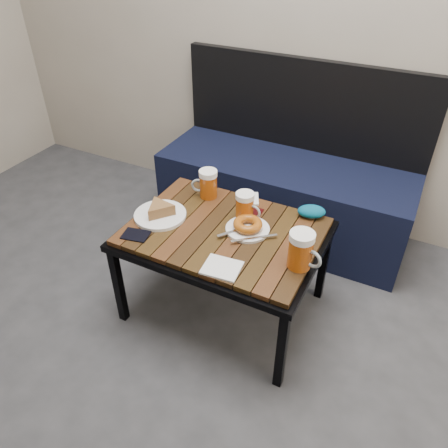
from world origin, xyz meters
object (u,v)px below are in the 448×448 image
at_px(cafe_table, 224,237).
at_px(bench, 285,189).
at_px(plate_bagel, 248,226).
at_px(passport_navy, 136,235).
at_px(passport_burgundy, 249,215).
at_px(plate_pie, 160,212).
at_px(knit_pouch, 311,211).
at_px(beer_mug_centre, 245,206).
at_px(beer_mug_left, 208,184).
at_px(beer_mug_right, 301,250).

bearing_deg(cafe_table, bench, 88.47).
xyz_separation_m(plate_bagel, passport_navy, (-0.40, -0.24, -0.02)).
xyz_separation_m(plate_bagel, passport_burgundy, (-0.04, 0.11, -0.02)).
bearing_deg(passport_burgundy, plate_pie, -153.83).
bearing_deg(plate_pie, knit_pouch, 26.97).
bearing_deg(beer_mug_centre, beer_mug_left, 164.60).
height_order(beer_mug_left, knit_pouch, beer_mug_left).
bearing_deg(plate_pie, cafe_table, 8.42).
bearing_deg(beer_mug_left, beer_mug_right, 134.36).
bearing_deg(passport_navy, beer_mug_centre, 120.29).
bearing_deg(passport_navy, plate_bagel, 109.86).
height_order(plate_bagel, passport_navy, plate_bagel).
bearing_deg(beer_mug_right, knit_pouch, 115.19).
height_order(beer_mug_centre, passport_burgundy, beer_mug_centre).
relative_size(beer_mug_right, passport_navy, 1.40).
distance_m(beer_mug_centre, beer_mug_right, 0.37).
bearing_deg(beer_mug_left, knit_pouch, 168.18).
bearing_deg(bench, plate_pie, -111.97).
distance_m(beer_mug_centre, passport_burgundy, 0.07).
distance_m(cafe_table, beer_mug_centre, 0.16).
distance_m(beer_mug_left, passport_burgundy, 0.25).
bearing_deg(beer_mug_right, plate_pie, -168.06).
xyz_separation_m(cafe_table, beer_mug_centre, (0.05, 0.11, 0.11)).
bearing_deg(bench, knit_pouch, -59.45).
distance_m(bench, beer_mug_centre, 0.68).
bearing_deg(plate_pie, beer_mug_centre, 24.37).
bearing_deg(cafe_table, beer_mug_right, -12.01).
relative_size(cafe_table, plate_bagel, 3.70).
bearing_deg(plate_bagel, plate_pie, -168.10).
bearing_deg(passport_navy, bench, 149.43).
height_order(beer_mug_right, plate_pie, beer_mug_right).
distance_m(cafe_table, beer_mug_right, 0.39).
bearing_deg(passport_navy, knit_pouch, 115.99).
distance_m(beer_mug_left, beer_mug_right, 0.61).
height_order(beer_mug_centre, beer_mug_right, beer_mug_right).
bearing_deg(beer_mug_centre, bench, 97.81).
xyz_separation_m(beer_mug_centre, plate_pie, (-0.34, -0.15, -0.04)).
relative_size(plate_bagel, knit_pouch, 1.84).
bearing_deg(knit_pouch, beer_mug_right, -79.66).
distance_m(beer_mug_right, passport_navy, 0.69).
xyz_separation_m(beer_mug_left, knit_pouch, (0.49, 0.06, -0.04)).
height_order(bench, plate_bagel, bench).
bearing_deg(beer_mug_right, plate_bagel, 171.74).
relative_size(bench, beer_mug_left, 10.21).
relative_size(beer_mug_right, knit_pouch, 1.26).
bearing_deg(passport_navy, beer_mug_right, 89.52).
height_order(cafe_table, beer_mug_right, beer_mug_right).
bearing_deg(bench, beer_mug_right, -67.15).
xyz_separation_m(bench, passport_navy, (-0.33, -0.94, 0.20)).
xyz_separation_m(bench, cafe_table, (-0.02, -0.74, 0.16)).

